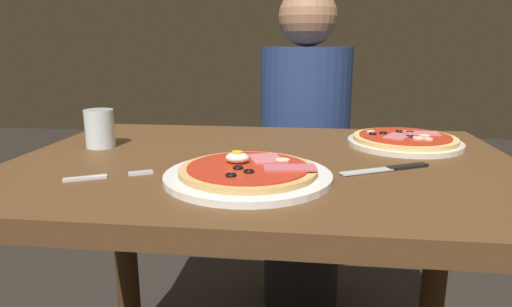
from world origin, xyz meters
name	(u,v)px	position (x,y,z in m)	size (l,w,h in m)	color
dining_table	(264,218)	(0.00, 0.00, 0.62)	(1.06, 0.75, 0.75)	brown
pizza_foreground	(248,173)	(-0.01, -0.15, 0.76)	(0.30, 0.30, 0.05)	white
pizza_across_left	(404,141)	(0.32, 0.17, 0.76)	(0.27, 0.27, 0.03)	silver
water_glass_near	(100,131)	(-0.40, 0.07, 0.79)	(0.07, 0.07, 0.09)	silver
fork	(102,177)	(-0.28, -0.17, 0.75)	(0.15, 0.09, 0.00)	silver
knife	(391,168)	(0.25, -0.05, 0.75)	(0.18, 0.11, 0.01)	silver
diner_person	(304,164)	(0.08, 0.67, 0.56)	(0.32, 0.32, 1.18)	black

